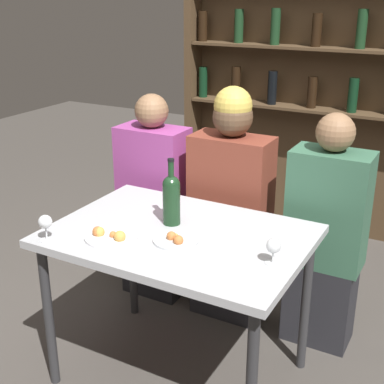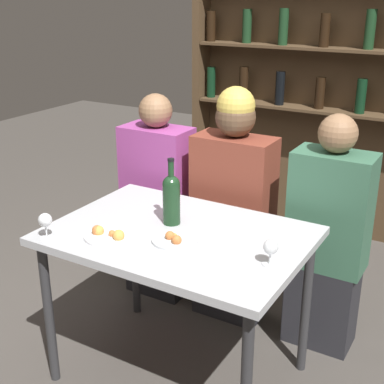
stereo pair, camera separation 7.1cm
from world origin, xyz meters
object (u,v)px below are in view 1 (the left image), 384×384
at_px(wine_glass_1, 45,223).
at_px(seated_person_right, 325,241).
at_px(food_plate_1, 110,236).
at_px(seated_person_center, 230,211).
at_px(wine_glass_0, 274,247).
at_px(food_plate_0, 176,239).
at_px(wine_bottle, 171,197).
at_px(seated_person_left, 154,204).

xyz_separation_m(wine_glass_1, seated_person_right, (0.95, 0.94, -0.26)).
distance_m(food_plate_1, seated_person_center, 0.83).
bearing_deg(seated_person_right, wine_glass_1, -135.26).
xyz_separation_m(wine_glass_0, food_plate_0, (-0.43, -0.02, -0.06)).
distance_m(wine_bottle, wine_glass_0, 0.56).
xyz_separation_m(wine_glass_0, food_plate_1, (-0.69, -0.12, -0.06)).
bearing_deg(seated_person_left, food_plate_0, -51.38).
bearing_deg(food_plate_1, seated_person_left, 109.88).
bearing_deg(wine_glass_0, seated_person_left, 145.38).
xyz_separation_m(food_plate_0, seated_person_center, (-0.06, 0.69, -0.14)).
bearing_deg(seated_person_center, food_plate_1, -104.15).
relative_size(wine_glass_0, wine_glass_1, 0.91).
height_order(wine_glass_1, food_plate_0, wine_glass_1).
bearing_deg(seated_person_center, food_plate_0, -84.79).
bearing_deg(seated_person_right, food_plate_1, -132.31).
relative_size(wine_bottle, seated_person_left, 0.25).
bearing_deg(food_plate_0, seated_person_center, 95.21).
height_order(wine_bottle, food_plate_1, wine_bottle).
distance_m(wine_bottle, seated_person_left, 0.76).
relative_size(wine_glass_1, food_plate_0, 0.59).
relative_size(wine_bottle, wine_glass_1, 2.66).
bearing_deg(food_plate_1, wine_glass_1, -147.33).
bearing_deg(seated_person_center, seated_person_left, 180.00).
height_order(food_plate_1, seated_person_center, seated_person_center).
distance_m(food_plate_0, seated_person_right, 0.85).
bearing_deg(seated_person_center, wine_glass_1, -114.29).
relative_size(wine_bottle, wine_glass_0, 2.91).
bearing_deg(wine_bottle, seated_person_left, 129.43).
bearing_deg(seated_person_left, seated_person_center, -0.00).
bearing_deg(wine_glass_1, seated_person_center, 65.71).
bearing_deg(wine_bottle, wine_glass_1, -132.83).
bearing_deg(seated_person_center, wine_glass_0, -54.10).
bearing_deg(wine_glass_0, wine_glass_1, -163.82).
bearing_deg(wine_glass_1, food_plate_0, 27.08).
bearing_deg(wine_glass_1, wine_bottle, 47.17).
bearing_deg(wine_glass_0, seated_person_right, 86.98).
xyz_separation_m(food_plate_0, food_plate_1, (-0.26, -0.11, 0.00)).
distance_m(food_plate_1, seated_person_right, 1.10).
bearing_deg(food_plate_0, wine_bottle, 125.67).
distance_m(wine_glass_0, food_plate_1, 0.70).
bearing_deg(wine_glass_0, food_plate_0, -177.87).
xyz_separation_m(food_plate_1, seated_person_right, (0.73, 0.80, -0.20)).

